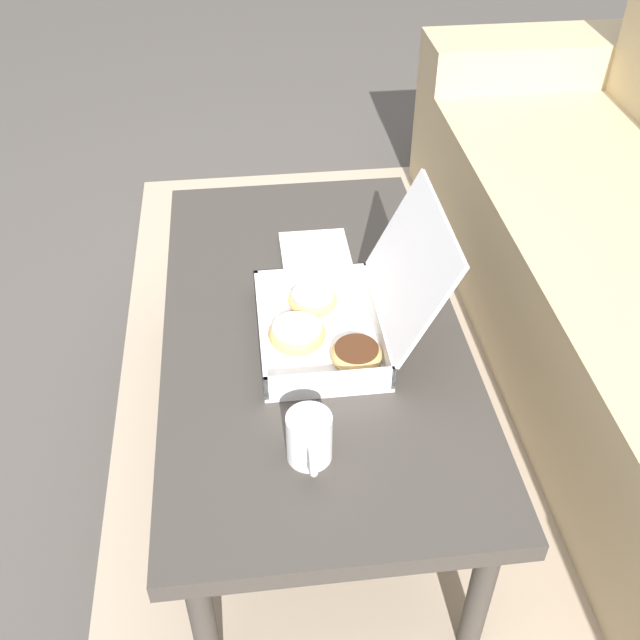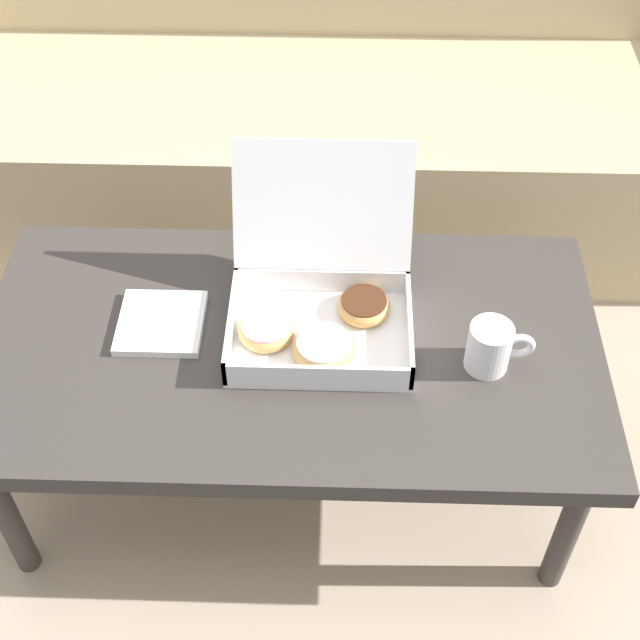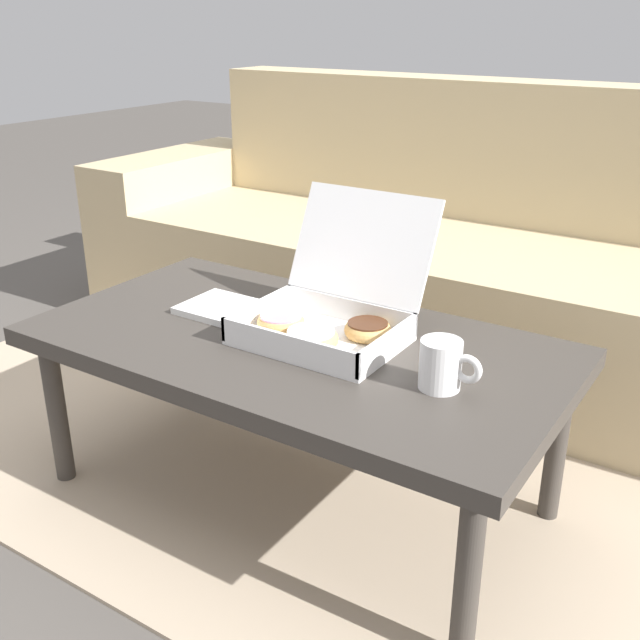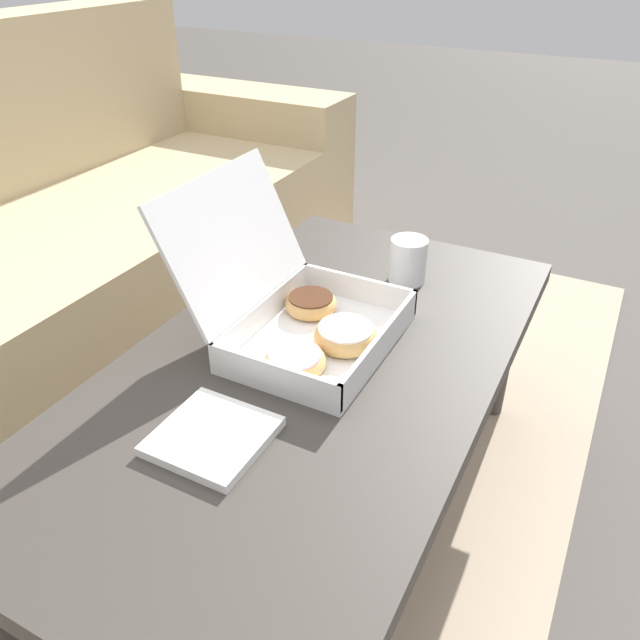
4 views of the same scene
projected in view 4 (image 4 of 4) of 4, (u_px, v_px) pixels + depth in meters
ground_plane at (249, 493)px, 1.36m from camera, size 12.00×12.00×0.00m
area_rug at (142, 447)px, 1.47m from camera, size 2.68×1.88×0.01m
coffee_table at (311, 379)px, 1.10m from camera, size 1.14×0.61×0.41m
pastry_box at (303, 315)px, 1.11m from camera, size 0.33×0.35×0.28m
coffee_mug at (409, 259)px, 1.30m from camera, size 0.12×0.08×0.09m
napkin_stack at (213, 436)px, 0.91m from camera, size 0.16×0.16×0.02m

